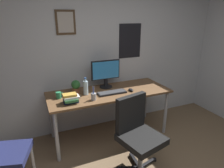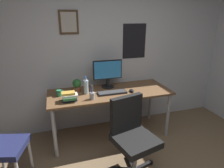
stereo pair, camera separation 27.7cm
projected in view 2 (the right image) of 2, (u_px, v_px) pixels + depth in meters
name	position (u px, v px, depth m)	size (l,w,h in m)	color
wall_back	(107.00, 50.00, 3.15)	(4.40, 0.10, 2.60)	silver
desk	(110.00, 96.00, 2.94)	(1.82, 0.71, 0.76)	brown
office_chair	(132.00, 133.00, 2.29)	(0.58, 0.58, 0.95)	black
monitor	(108.00, 73.00, 3.02)	(0.46, 0.20, 0.43)	black
keyboard	(112.00, 93.00, 2.83)	(0.43, 0.15, 0.03)	black
computer_mouse	(132.00, 91.00, 2.89)	(0.06, 0.11, 0.04)	black
water_bottle	(86.00, 87.00, 2.80)	(0.07, 0.07, 0.25)	silver
coffee_mug_near	(59.00, 93.00, 2.73)	(0.11, 0.07, 0.09)	#2D8C59
potted_plant	(77.00, 85.00, 2.87)	(0.13, 0.13, 0.20)	brown
pen_cup	(92.00, 95.00, 2.62)	(0.07, 0.07, 0.20)	#9EA0A5
book_stack_left	(69.00, 97.00, 2.57)	(0.21, 0.16, 0.13)	navy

